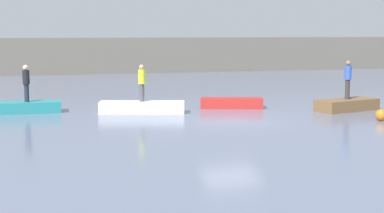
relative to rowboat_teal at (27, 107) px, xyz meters
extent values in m
plane|color=slate|center=(8.36, -4.93, -0.26)|extent=(120.00, 120.00, 0.00)
cube|color=#666056|center=(8.36, 23.67, 1.35)|extent=(80.00, 1.20, 3.22)
cube|color=teal|center=(0.00, 0.00, 0.00)|extent=(3.13, 1.22, 0.51)
cube|color=white|center=(5.15, -1.58, 0.02)|extent=(4.04, 1.95, 0.54)
cube|color=red|center=(9.75, -1.03, -0.01)|extent=(3.21, 1.85, 0.50)
cube|color=brown|center=(14.79, -3.36, 0.02)|extent=(3.41, 2.05, 0.55)
cylinder|color=#4C4C56|center=(5.15, -1.58, 0.70)|extent=(0.22, 0.22, 0.82)
cylinder|color=#D8F226|center=(5.15, -1.58, 1.44)|extent=(0.32, 0.32, 0.67)
sphere|color=tan|center=(5.15, -1.58, 1.89)|extent=(0.22, 0.22, 0.22)
cylinder|color=#38332D|center=(14.79, -3.36, 0.76)|extent=(0.22, 0.22, 0.94)
cylinder|color=blue|center=(14.79, -3.36, 1.57)|extent=(0.32, 0.32, 0.67)
sphere|color=#936B4C|center=(14.79, -3.36, 2.03)|extent=(0.23, 0.23, 0.23)
cylinder|color=#232838|center=(0.00, 0.00, 0.67)|extent=(0.22, 0.22, 0.82)
cylinder|color=black|center=(0.00, 0.00, 1.40)|extent=(0.32, 0.32, 0.65)
sphere|color=beige|center=(0.00, 0.00, 1.85)|extent=(0.25, 0.25, 0.25)
sphere|color=orange|center=(14.56, -6.50, -0.01)|extent=(0.49, 0.49, 0.49)
camera|label=1|loc=(0.48, -27.16, 3.51)|focal=52.65mm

